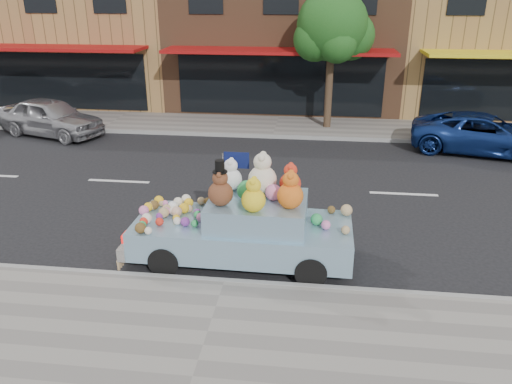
# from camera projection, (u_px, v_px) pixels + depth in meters

# --- Properties ---
(ground) EXTENTS (120.00, 120.00, 0.00)m
(ground) POSITION_uv_depth(u_px,v_px,m) (257.00, 187.00, 13.90)
(ground) COLOR black
(ground) RESTS_ON ground
(near_sidewalk) EXTENTS (60.00, 3.00, 0.12)m
(near_sidewalk) POSITION_uv_depth(u_px,v_px,m) (208.00, 334.00, 7.90)
(near_sidewalk) COLOR gray
(near_sidewalk) RESTS_ON ground
(far_sidewalk) EXTENTS (60.00, 3.00, 0.12)m
(far_sidewalk) POSITION_uv_depth(u_px,v_px,m) (276.00, 126.00, 19.85)
(far_sidewalk) COLOR gray
(far_sidewalk) RESTS_ON ground
(near_kerb) EXTENTS (60.00, 0.12, 0.13)m
(near_kerb) POSITION_uv_depth(u_px,v_px,m) (225.00, 283.00, 9.28)
(near_kerb) COLOR gray
(near_kerb) RESTS_ON ground
(far_kerb) EXTENTS (60.00, 0.12, 0.13)m
(far_kerb) POSITION_uv_depth(u_px,v_px,m) (273.00, 136.00, 18.47)
(far_kerb) COLOR gray
(far_kerb) RESTS_ON ground
(storefront_left) EXTENTS (10.00, 9.80, 7.30)m
(storefront_left) POSITION_uv_depth(u_px,v_px,m) (85.00, 21.00, 24.64)
(storefront_left) COLOR olive
(storefront_left) RESTS_ON ground
(storefront_mid) EXTENTS (10.00, 9.80, 7.30)m
(storefront_mid) POSITION_uv_depth(u_px,v_px,m) (287.00, 23.00, 23.53)
(storefront_mid) COLOR brown
(storefront_mid) RESTS_ON ground
(storefront_right) EXTENTS (10.00, 9.80, 7.30)m
(storefront_right) POSITION_uv_depth(u_px,v_px,m) (509.00, 25.00, 22.41)
(storefront_right) COLOR olive
(storefront_right) RESTS_ON ground
(street_tree) EXTENTS (3.00, 2.70, 5.22)m
(street_tree) POSITION_uv_depth(u_px,v_px,m) (333.00, 31.00, 18.30)
(street_tree) COLOR #38281C
(street_tree) RESTS_ON ground
(car_silver) EXTENTS (4.44, 2.85, 1.41)m
(car_silver) POSITION_uv_depth(u_px,v_px,m) (51.00, 117.00, 18.58)
(car_silver) COLOR #ABABB0
(car_silver) RESTS_ON ground
(car_blue) EXTENTS (5.04, 3.18, 1.30)m
(car_blue) POSITION_uv_depth(u_px,v_px,m) (484.00, 134.00, 16.65)
(car_blue) COLOR navy
(car_blue) RESTS_ON ground
(art_car) EXTENTS (4.52, 1.83, 2.24)m
(art_car) POSITION_uv_depth(u_px,v_px,m) (244.00, 224.00, 9.90)
(art_car) COLOR black
(art_car) RESTS_ON ground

